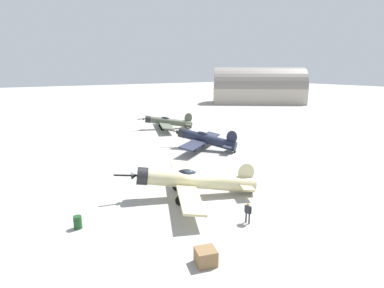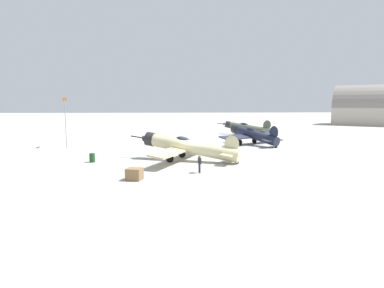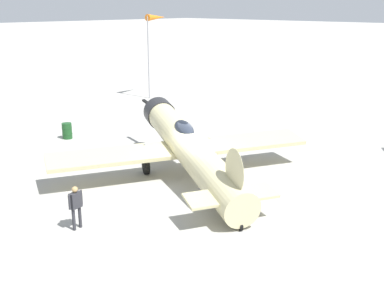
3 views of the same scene
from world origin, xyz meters
name	(u,v)px [view 2 (image 2 of 3)]	position (x,y,z in m)	size (l,w,h in m)	color
ground_plane	(192,161)	(0.00, 0.00, 0.00)	(400.00, 400.00, 0.00)	#A8A59E
airplane_foreground	(187,147)	(-0.23, -0.48, 1.51)	(11.68, 11.58, 2.93)	beige
airplane_mid_apron	(252,135)	(-12.93, 9.88, 1.52)	(9.09, 10.06, 3.10)	#1E2338
airplane_far_line	(246,128)	(-29.33, 12.91, 1.35)	(12.57, 10.36, 2.97)	#4C5442
ground_crew_mechanic	(200,162)	(5.97, 0.21, 0.96)	(0.61, 0.28, 1.59)	#2D2D33
equipment_crate	(134,174)	(8.21, -5.17, 0.47)	(1.35, 1.41, 0.94)	olive
fuel_drum	(92,158)	(-0.05, -10.33, 0.46)	(0.60, 0.60, 0.93)	#19471E
windsock_mast	(66,102)	(-12.66, -16.59, 6.31)	(2.29, 0.89, 6.87)	gray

